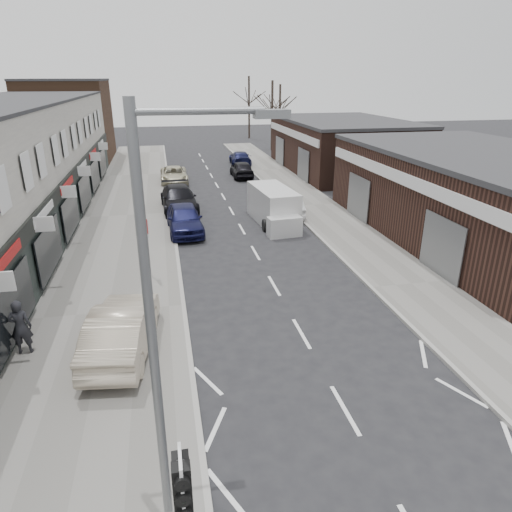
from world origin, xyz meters
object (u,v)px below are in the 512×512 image
sedan_on_pavement (122,328)px  parked_car_left_b (179,199)px  parked_car_left_a (185,219)px  parked_car_right_b (242,169)px  traffic_light (183,497)px  parked_car_left_c (174,175)px  white_van (274,207)px  parked_car_right_a (289,206)px  street_lamp (163,331)px  warning_sign (147,230)px  pedestrian (20,327)px  parked_car_right_c (240,158)px

sedan_on_pavement → parked_car_left_b: (2.56, 16.86, -0.13)m
parked_car_left_a → parked_car_right_b: (5.88, 14.62, -0.07)m
traffic_light → parked_car_right_b: traffic_light is taller
traffic_light → parked_car_left_c: 33.66m
traffic_light → white_van: (6.51, 20.78, -1.40)m
sedan_on_pavement → parked_car_right_a: bearing=-116.0°
street_lamp → sedan_on_pavement: street_lamp is taller
warning_sign → parked_car_left_b: warning_sign is taller
parked_car_left_a → parked_car_left_b: size_ratio=0.86×
warning_sign → pedestrian: 6.85m
pedestrian → parked_car_right_b: pedestrian is taller
pedestrian → parked_car_left_c: (5.67, 25.09, -0.38)m
pedestrian → parked_car_right_c: bearing=-112.2°
street_lamp → parked_car_left_a: 19.30m
parked_car_right_c → parked_car_left_a: bearing=74.8°
traffic_light → parked_car_right_a: size_ratio=0.79×
warning_sign → white_van: 10.00m
white_van → parked_car_left_c: bearing=108.2°
white_van → parked_car_right_a: white_van is taller
street_lamp → parked_car_left_b: bearing=87.3°
traffic_light → parked_car_left_a: bearing=86.9°
warning_sign → parked_car_right_a: (8.62, 8.15, -1.56)m
parked_car_left_a → parked_car_left_c: size_ratio=0.99×
warning_sign → parked_car_left_b: size_ratio=0.49×
white_van → parked_car_left_c: size_ratio=1.18×
parked_car_left_a → parked_car_right_b: bearing=66.1°
warning_sign → sedan_on_pavement: 6.21m
parked_car_right_b → parked_car_right_c: bearing=-97.7°
pedestrian → parked_car_right_b: size_ratio=0.43×
warning_sign → traffic_light: bearing=-86.9°
white_van → parked_car_left_a: bearing=-177.9°
white_van → parked_car_right_a: 1.97m
traffic_light → parked_car_left_b: bearing=87.7°
street_lamp → parked_car_left_b: (1.13, 23.63, -3.83)m
traffic_light → parked_car_right_c: size_ratio=0.66×
parked_car_left_c → parked_car_right_c: bearing=46.5°
sedan_on_pavement → parked_car_right_c: size_ratio=1.04×
parked_car_right_b → parked_car_right_c: 6.19m
parked_car_left_b → sedan_on_pavement: bearing=-101.5°
parked_car_left_a → pedestrian: bearing=-118.4°
pedestrian → parked_car_left_b: (5.67, 16.33, -0.25)m
parked_car_right_a → parked_car_right_b: parked_car_right_b is taller
white_van → parked_car_right_c: 20.11m
parked_car_left_c → parked_car_left_a: bearing=-89.4°
parked_car_left_a → parked_car_left_b: parked_car_left_a is taller
parked_car_left_b → parked_car_left_c: 8.76m
pedestrian → parked_car_right_a: pedestrian is taller
street_lamp → sedan_on_pavement: (-1.44, 6.77, -3.70)m
parked_car_right_b → parked_car_right_c: parked_car_right_b is taller
sedan_on_pavement → parked_car_left_b: sedan_on_pavement is taller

